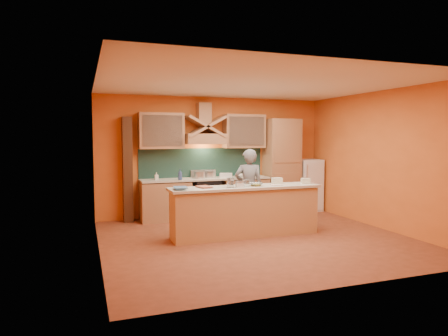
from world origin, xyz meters
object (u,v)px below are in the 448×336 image
object	(u,v)px
person	(249,188)
kitchen_scale	(239,185)
stove	(206,198)
fridge	(308,185)
mixing_bowl	(256,184)

from	to	relation	value
person	kitchen_scale	xyz separation A→B (m)	(-0.56, -0.88, 0.18)
stove	fridge	xyz separation A→B (m)	(2.70, 0.00, 0.20)
kitchen_scale	mixing_bowl	xyz separation A→B (m)	(0.37, 0.10, -0.02)
stove	mixing_bowl	world-z (taller)	mixing_bowl
fridge	kitchen_scale	xyz separation A→B (m)	(-2.68, -2.04, 0.34)
stove	kitchen_scale	xyz separation A→B (m)	(0.02, -2.04, 0.54)
fridge	person	bearing A→B (deg)	-151.38
fridge	mixing_bowl	world-z (taller)	fridge
fridge	mixing_bowl	distance (m)	3.03
fridge	kitchen_scale	world-z (taller)	fridge
stove	person	world-z (taller)	person
kitchen_scale	stove	bearing A→B (deg)	92.53
fridge	person	distance (m)	2.41
stove	fridge	world-z (taller)	fridge
stove	person	bearing A→B (deg)	-63.06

